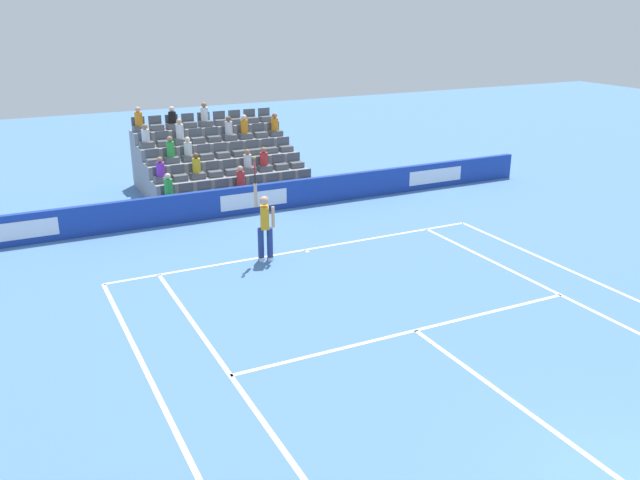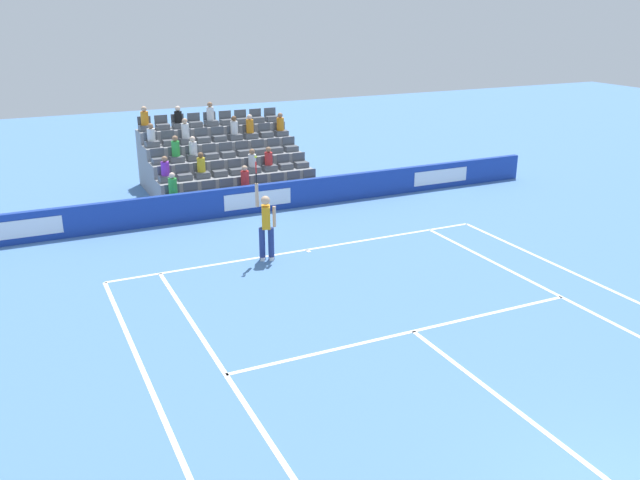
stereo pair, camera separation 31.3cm
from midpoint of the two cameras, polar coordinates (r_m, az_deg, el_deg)
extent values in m
cube|color=white|center=(18.89, -0.66, -0.83)|extent=(10.97, 0.10, 0.01)
cube|color=white|center=(14.49, 8.50, -7.64)|extent=(8.23, 0.10, 0.01)
cube|color=white|center=(12.34, 16.91, -13.54)|extent=(0.10, 6.40, 0.01)
cube|color=white|center=(12.53, -6.58, -12.20)|extent=(0.10, 11.89, 0.01)
cube|color=white|center=(16.68, 21.32, -5.09)|extent=(0.10, 11.89, 0.01)
cube|color=white|center=(12.25, -12.82, -13.42)|extent=(0.10, 11.89, 0.01)
cube|color=white|center=(17.65, 24.43, -4.17)|extent=(0.10, 11.89, 0.01)
cube|color=white|center=(18.81, -0.53, -0.92)|extent=(0.10, 0.20, 0.01)
cube|color=#193899|center=(22.27, -4.96, 3.51)|extent=(21.59, 0.20, 0.93)
cube|color=white|center=(25.48, 10.52, 5.30)|extent=(2.30, 0.01, 0.52)
cube|color=white|center=(22.17, -4.86, 3.44)|extent=(2.30, 0.01, 0.52)
cube|color=white|center=(20.91, -23.64, 0.84)|extent=(2.30, 0.01, 0.52)
cylinder|color=navy|center=(18.09, -3.65, -0.31)|extent=(0.16, 0.16, 0.90)
cylinder|color=navy|center=(18.08, -4.41, -0.33)|extent=(0.16, 0.16, 0.90)
cube|color=white|center=(18.23, -3.63, -1.52)|extent=(0.20, 0.29, 0.08)
cube|color=white|center=(18.22, -4.38, -1.55)|extent=(0.20, 0.29, 0.08)
cube|color=orange|center=(17.84, -4.09, 1.95)|extent=(0.33, 0.41, 0.60)
sphere|color=#D3A884|center=(17.71, -4.13, 3.36)|extent=(0.24, 0.24, 0.24)
cylinder|color=#D3A884|center=(17.66, -4.85, 3.81)|extent=(0.09, 0.09, 0.62)
cylinder|color=#D3A884|center=(17.80, -3.38, 1.98)|extent=(0.09, 0.09, 0.56)
cylinder|color=black|center=(17.55, -4.89, 5.22)|extent=(0.04, 0.04, 0.28)
torus|color=red|center=(17.48, -4.92, 6.11)|extent=(0.13, 0.30, 0.31)
sphere|color=#D1E533|center=(17.42, -4.95, 7.01)|extent=(0.07, 0.07, 0.07)
cube|color=gray|center=(23.31, -5.87, 3.56)|extent=(5.58, 0.95, 0.42)
cube|color=#545960|center=(24.13, -0.33, 4.98)|extent=(0.48, 0.44, 0.20)
cube|color=#545960|center=(24.25, -0.53, 5.65)|extent=(0.48, 0.04, 0.30)
cube|color=#545960|center=(23.89, -1.68, 4.81)|extent=(0.48, 0.44, 0.20)
cube|color=#545960|center=(24.00, -1.88, 5.50)|extent=(0.48, 0.04, 0.30)
cube|color=#545960|center=(23.65, -3.06, 4.65)|extent=(0.48, 0.44, 0.20)
cube|color=#545960|center=(23.77, -3.26, 5.34)|extent=(0.48, 0.04, 0.30)
cube|color=#545960|center=(23.44, -4.47, 4.48)|extent=(0.48, 0.44, 0.20)
cube|color=#545960|center=(23.55, -4.66, 5.18)|extent=(0.48, 0.04, 0.30)
cube|color=#545960|center=(23.23, -5.90, 4.30)|extent=(0.48, 0.44, 0.20)
cube|color=#545960|center=(23.35, -6.09, 5.00)|extent=(0.48, 0.04, 0.30)
cube|color=#545960|center=(23.04, -7.35, 4.11)|extent=(0.48, 0.44, 0.20)
cube|color=#545960|center=(23.16, -7.54, 4.83)|extent=(0.48, 0.04, 0.30)
cube|color=#545960|center=(22.87, -8.83, 3.92)|extent=(0.48, 0.44, 0.20)
cube|color=#545960|center=(22.99, -9.01, 4.64)|extent=(0.48, 0.04, 0.30)
cube|color=#545960|center=(22.71, -10.33, 3.73)|extent=(0.48, 0.44, 0.20)
cube|color=#545960|center=(22.83, -10.50, 4.45)|extent=(0.48, 0.04, 0.30)
cube|color=#545960|center=(22.57, -11.85, 3.53)|extent=(0.48, 0.44, 0.20)
cube|color=#545960|center=(22.69, -12.01, 4.26)|extent=(0.48, 0.04, 0.30)
cube|color=gray|center=(24.13, -6.65, 4.59)|extent=(5.58, 0.95, 0.84)
cube|color=#545960|center=(24.87, -1.26, 6.41)|extent=(0.48, 0.44, 0.20)
cube|color=#545960|center=(25.00, -1.45, 7.06)|extent=(0.48, 0.04, 0.30)
cube|color=#545960|center=(24.63, -2.58, 6.26)|extent=(0.48, 0.44, 0.20)
cube|color=#545960|center=(24.76, -2.77, 6.92)|extent=(0.48, 0.04, 0.30)
cube|color=#545960|center=(24.41, -3.93, 6.11)|extent=(0.48, 0.44, 0.20)
cube|color=#545960|center=(24.53, -4.12, 6.78)|extent=(0.48, 0.04, 0.30)
cube|color=#545960|center=(24.20, -5.31, 5.96)|extent=(0.48, 0.44, 0.20)
cube|color=#545960|center=(24.32, -5.49, 6.63)|extent=(0.48, 0.04, 0.30)
cube|color=#545960|center=(24.00, -6.70, 5.79)|extent=(0.48, 0.44, 0.20)
cube|color=#545960|center=(24.13, -6.88, 6.47)|extent=(0.48, 0.04, 0.30)
cube|color=#545960|center=(23.82, -8.12, 5.63)|extent=(0.48, 0.44, 0.20)
cube|color=#545960|center=(23.95, -8.29, 6.31)|extent=(0.48, 0.04, 0.30)
cube|color=#545960|center=(23.65, -9.56, 5.45)|extent=(0.48, 0.44, 0.20)
cube|color=#545960|center=(23.78, -9.72, 6.14)|extent=(0.48, 0.04, 0.30)
cube|color=#545960|center=(23.50, -11.01, 5.27)|extent=(0.48, 0.44, 0.20)
cube|color=#545960|center=(23.63, -11.17, 5.96)|extent=(0.48, 0.04, 0.30)
cube|color=#545960|center=(23.36, -12.48, 5.09)|extent=(0.48, 0.44, 0.20)
cube|color=#545960|center=(23.49, -12.64, 5.78)|extent=(0.48, 0.04, 0.30)
cube|color=gray|center=(24.95, -7.38, 5.56)|extent=(5.58, 0.95, 1.26)
cube|color=#545960|center=(25.63, -2.14, 7.75)|extent=(0.48, 0.44, 0.20)
cube|color=#545960|center=(25.76, -2.32, 8.38)|extent=(0.48, 0.04, 0.30)
cube|color=#545960|center=(25.40, -3.44, 7.62)|extent=(0.48, 0.44, 0.20)
cube|color=#545960|center=(25.53, -3.62, 8.25)|extent=(0.48, 0.04, 0.30)
cube|color=#545960|center=(25.18, -4.76, 7.49)|extent=(0.48, 0.44, 0.20)
cube|color=#545960|center=(25.32, -4.93, 8.12)|extent=(0.48, 0.04, 0.30)
cube|color=#545960|center=(24.98, -6.10, 7.34)|extent=(0.48, 0.44, 0.20)
cube|color=#545960|center=(25.11, -6.27, 7.99)|extent=(0.48, 0.04, 0.30)
cube|color=#545960|center=(24.79, -7.46, 7.20)|extent=(0.48, 0.44, 0.20)
cube|color=#545960|center=(24.92, -7.63, 7.84)|extent=(0.48, 0.04, 0.30)
cube|color=#545960|center=(24.61, -8.84, 7.04)|extent=(0.48, 0.44, 0.20)
cube|color=#545960|center=(24.75, -9.00, 7.69)|extent=(0.48, 0.04, 0.30)
cube|color=#545960|center=(24.45, -10.24, 6.88)|extent=(0.48, 0.44, 0.20)
cube|color=#545960|center=(24.59, -10.40, 7.54)|extent=(0.48, 0.04, 0.30)
cube|color=#545960|center=(24.30, -11.65, 6.71)|extent=(0.48, 0.44, 0.20)
cube|color=#545960|center=(24.44, -11.81, 7.37)|extent=(0.48, 0.04, 0.30)
cube|color=#545960|center=(24.17, -13.08, 6.54)|extent=(0.48, 0.44, 0.20)
cube|color=#545960|center=(24.31, -13.23, 7.21)|extent=(0.48, 0.04, 0.30)
cube|color=gray|center=(25.78, -8.07, 6.46)|extent=(5.58, 0.95, 1.68)
cube|color=#545960|center=(26.41, -2.97, 9.02)|extent=(0.48, 0.44, 0.20)
cube|color=#545960|center=(26.55, -3.15, 9.62)|extent=(0.48, 0.04, 0.30)
cube|color=#545960|center=(26.19, -4.24, 8.90)|extent=(0.48, 0.44, 0.20)
cube|color=#545960|center=(26.33, -4.42, 9.50)|extent=(0.48, 0.04, 0.30)
cube|color=#545960|center=(25.98, -5.53, 8.78)|extent=(0.48, 0.44, 0.20)
cube|color=#545960|center=(26.12, -5.70, 9.39)|extent=(0.48, 0.04, 0.30)
cube|color=#545960|center=(25.78, -6.84, 8.65)|extent=(0.48, 0.44, 0.20)
cube|color=#545960|center=(25.92, -7.01, 9.26)|extent=(0.48, 0.04, 0.30)
cube|color=#545960|center=(25.59, -8.17, 8.51)|extent=(0.48, 0.44, 0.20)
cube|color=#545960|center=(25.74, -8.33, 9.13)|extent=(0.48, 0.04, 0.30)
cube|color=#545960|center=(25.42, -9.52, 8.37)|extent=(0.48, 0.44, 0.20)
cube|color=#545960|center=(25.57, -9.67, 8.99)|extent=(0.48, 0.04, 0.30)
cube|color=#545960|center=(25.26, -10.88, 8.22)|extent=(0.48, 0.44, 0.20)
cube|color=#545960|center=(25.41, -11.03, 8.84)|extent=(0.48, 0.04, 0.30)
cube|color=#545960|center=(25.12, -12.25, 8.06)|extent=(0.48, 0.44, 0.20)
cube|color=#545960|center=(25.27, -12.40, 8.69)|extent=(0.48, 0.04, 0.30)
cube|color=#545960|center=(24.99, -13.65, 7.90)|extent=(0.48, 0.44, 0.20)
cube|color=#545960|center=(25.14, -13.79, 8.53)|extent=(0.48, 0.04, 0.30)
cube|color=gray|center=(26.63, -8.72, 7.30)|extent=(5.58, 0.95, 2.10)
cube|color=#545960|center=(27.21, -3.77, 10.21)|extent=(0.48, 0.44, 0.20)
cube|color=#545960|center=(27.36, -3.94, 10.78)|extent=(0.48, 0.04, 0.30)
cube|color=#545960|center=(26.99, -5.01, 10.10)|extent=(0.48, 0.44, 0.20)
cube|color=#545960|center=(27.14, -5.17, 10.68)|extent=(0.48, 0.04, 0.30)
cube|color=#545960|center=(26.79, -6.27, 9.99)|extent=(0.48, 0.44, 0.20)
cube|color=#545960|center=(26.93, -6.43, 10.57)|extent=(0.48, 0.04, 0.30)
cube|color=#545960|center=(26.59, -7.55, 9.87)|extent=(0.48, 0.44, 0.20)
cube|color=#545960|center=(26.74, -7.71, 10.46)|extent=(0.48, 0.04, 0.30)
cube|color=#545960|center=(26.41, -8.84, 9.74)|extent=(0.48, 0.44, 0.20)
cube|color=#545960|center=(26.56, -9.00, 10.33)|extent=(0.48, 0.04, 0.30)
cube|color=#545960|center=(26.25, -10.15, 9.61)|extent=(0.48, 0.44, 0.20)
cube|color=#545960|center=(26.40, -10.31, 10.20)|extent=(0.48, 0.04, 0.30)
cube|color=#545960|center=(26.10, -11.48, 9.47)|extent=(0.48, 0.44, 0.20)
cube|color=#545960|center=(26.25, -11.63, 10.07)|extent=(0.48, 0.04, 0.30)
cube|color=#545960|center=(25.96, -12.82, 9.32)|extent=(0.48, 0.44, 0.20)
cube|color=#545960|center=(26.11, -12.96, 9.93)|extent=(0.48, 0.04, 0.30)
cube|color=#545960|center=(25.83, -14.17, 9.17)|extent=(0.48, 0.44, 0.20)
cube|color=#545960|center=(25.99, -14.31, 9.78)|extent=(0.48, 0.04, 0.30)
cylinder|color=orange|center=(26.40, -3.03, 9.76)|extent=(0.28, 0.28, 0.48)
sphere|color=#9E7251|center=(26.35, -3.04, 10.48)|extent=(0.20, 0.20, 0.20)
cylinder|color=green|center=(24.27, -11.74, 7.57)|extent=(0.28, 0.28, 0.52)
sphere|color=#9E7251|center=(24.20, -11.80, 8.40)|extent=(0.20, 0.20, 0.20)
cylinder|color=red|center=(24.38, -3.99, 6.88)|extent=(0.28, 0.28, 0.45)
sphere|color=#9E7251|center=(24.31, -4.01, 7.63)|extent=(0.20, 0.20, 0.20)
cylinder|color=red|center=(23.19, -5.97, 5.18)|extent=(0.28, 0.28, 0.52)
sphere|color=#D3A884|center=(23.10, -6.00, 6.05)|extent=(0.20, 0.20, 0.20)
cylinder|color=white|center=(25.76, -6.91, 9.41)|extent=(0.28, 0.28, 0.48)
sphere|color=brown|center=(25.71, -6.94, 10.16)|extent=(0.20, 0.20, 0.20)
cylinder|color=orange|center=(25.83, -14.26, 9.94)|extent=(0.28, 0.28, 0.49)
sphere|color=#D3A884|center=(25.78, -14.32, 10.69)|extent=(0.20, 0.20, 0.20)
cylinder|color=green|center=(22.52, -11.94, 4.45)|extent=(0.28, 0.28, 0.53)
sphere|color=beige|center=(22.43, -12.01, 5.36)|extent=(0.20, 0.20, 0.20)
cylinder|color=orange|center=(25.96, -5.60, 9.55)|extent=(0.28, 0.28, 0.50)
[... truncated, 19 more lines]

